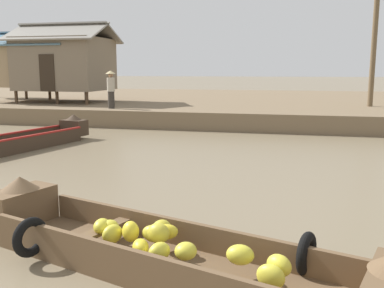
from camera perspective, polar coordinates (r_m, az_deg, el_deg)
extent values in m
plane|color=#7A6B51|center=(10.05, 5.58, -4.34)|extent=(300.00, 300.00, 0.00)
cube|color=#756047|center=(26.96, 10.65, 5.17)|extent=(160.00, 20.00, 0.74)
cube|color=brown|center=(5.54, -3.93, -15.66)|extent=(4.84, 2.55, 0.12)
cube|color=brown|center=(5.86, -0.84, -11.68)|extent=(4.51, 1.52, 0.35)
cube|color=brown|center=(5.05, -7.64, -15.43)|extent=(4.51, 1.52, 0.35)
cube|color=brown|center=(7.16, -21.48, -7.60)|extent=(0.79, 1.10, 0.53)
cone|color=brown|center=(7.07, -21.67, -4.78)|extent=(0.70, 0.70, 0.20)
cube|color=brown|center=(6.04, -11.94, -11.09)|extent=(0.51, 1.06, 0.05)
torus|color=black|center=(5.36, 14.79, -13.76)|extent=(0.27, 0.53, 0.52)
torus|color=black|center=(6.02, -20.44, -11.40)|extent=(0.27, 0.53, 0.52)
ellipsoid|color=yellow|center=(5.95, -11.76, -10.51)|extent=(0.23, 0.31, 0.20)
ellipsoid|color=yellow|center=(5.62, -8.05, -11.30)|extent=(0.32, 0.33, 0.27)
ellipsoid|color=yellow|center=(4.71, 10.29, -16.76)|extent=(0.35, 0.27, 0.26)
ellipsoid|color=yellow|center=(5.01, 6.34, -14.25)|extent=(0.32, 0.25, 0.23)
ellipsoid|color=gold|center=(5.71, -3.99, -11.21)|extent=(0.37, 0.37, 0.27)
ellipsoid|color=gold|center=(5.41, -4.43, -11.60)|extent=(0.31, 0.26, 0.25)
ellipsoid|color=yellow|center=(5.05, -0.83, -13.88)|extent=(0.36, 0.36, 0.20)
ellipsoid|color=yellow|center=(5.29, -6.77, -13.31)|extent=(0.29, 0.33, 0.19)
ellipsoid|color=yellow|center=(5.71, -10.40, -11.54)|extent=(0.30, 0.34, 0.24)
ellipsoid|color=yellow|center=(5.11, -4.32, -13.94)|extent=(0.32, 0.34, 0.22)
ellipsoid|color=yellow|center=(5.58, -3.43, -11.45)|extent=(0.36, 0.29, 0.19)
ellipsoid|color=yellow|center=(4.86, 11.35, -15.37)|extent=(0.36, 0.34, 0.24)
ellipsoid|color=yellow|center=(5.95, -10.71, -10.72)|extent=(0.28, 0.25, 0.21)
ellipsoid|color=gold|center=(5.52, -4.98, -11.65)|extent=(0.35, 0.24, 0.22)
cube|color=#3D2D21|center=(14.39, -21.67, -0.46)|extent=(1.99, 4.54, 0.12)
cube|color=#3D2D21|center=(14.71, -22.98, 0.53)|extent=(1.05, 4.32, 0.32)
cube|color=#3D2D21|center=(14.01, -20.41, 0.27)|extent=(1.05, 4.32, 0.32)
cube|color=maroon|center=(14.69, -23.03, 1.24)|extent=(1.07, 4.33, 0.05)
cube|color=maroon|center=(13.98, -20.45, 1.01)|extent=(1.07, 4.33, 0.05)
cube|color=#3D2D21|center=(16.08, -15.23, 2.09)|extent=(0.98, 0.72, 0.55)
cone|color=#3D2D21|center=(16.04, -15.29, 3.42)|extent=(0.67, 0.67, 0.20)
cylinder|color=#4C3826|center=(22.78, -17.30, 6.03)|extent=(0.16, 0.16, 0.80)
cylinder|color=#4C3826|center=(27.43, -20.94, 6.39)|extent=(0.16, 0.16, 0.80)
cylinder|color=#4C3826|center=(25.48, -13.76, 6.54)|extent=(0.16, 0.16, 0.80)
cube|color=#9E8460|center=(25.06, -19.48, 9.68)|extent=(4.23, 3.49, 2.23)
cube|color=#2D2319|center=(23.59, -21.79, 9.06)|extent=(0.80, 0.04, 1.80)
cube|color=slate|center=(24.38, -20.80, 12.84)|extent=(4.93, 2.24, 0.86)
cube|color=slate|center=(25.85, -18.59, 12.75)|extent=(4.93, 2.24, 0.86)
cylinder|color=#4C3826|center=(23.87, -22.07, 5.71)|extent=(0.16, 0.16, 0.64)
cylinder|color=#4C3826|center=(21.84, -13.64, 5.84)|extent=(0.16, 0.16, 0.64)
cylinder|color=#4C3826|center=(26.46, -18.17, 6.27)|extent=(0.16, 0.16, 0.64)
cylinder|color=#4C3826|center=(24.65, -10.35, 6.37)|extent=(0.16, 0.16, 0.64)
cube|color=#7A6B56|center=(24.10, -16.31, 10.00)|extent=(4.30, 3.52, 2.67)
cube|color=#2D2319|center=(22.56, -18.50, 8.83)|extent=(0.80, 0.04, 1.80)
cube|color=gray|center=(23.41, -17.59, 13.94)|extent=(5.00, 2.25, 1.01)
cube|color=gray|center=(24.94, -15.47, 13.75)|extent=(5.00, 2.25, 1.01)
cylinder|color=brown|center=(22.02, 22.84, 12.91)|extent=(0.24, 0.24, 6.40)
cylinder|color=#332D28|center=(19.60, -10.55, 5.71)|extent=(0.28, 0.28, 0.75)
cylinder|color=#B7AD99|center=(19.56, -10.61, 7.68)|extent=(0.34, 0.34, 0.60)
sphere|color=#9E7556|center=(19.55, -10.65, 8.91)|extent=(0.22, 0.22, 0.22)
cone|color=tan|center=(19.55, -10.66, 9.26)|extent=(0.44, 0.44, 0.14)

